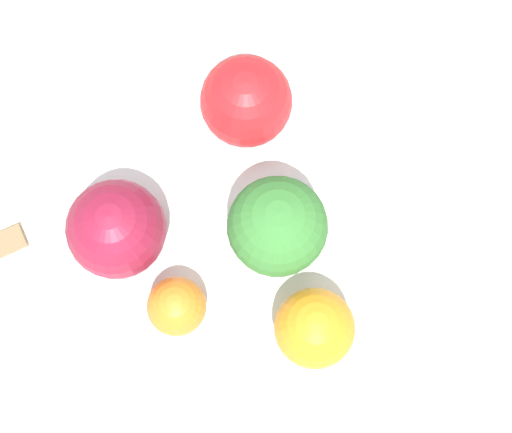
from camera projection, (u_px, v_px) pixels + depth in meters
The scene contains 8 objects.
ground_plane at pixel (256, 240), 0.61m from camera, with size 6.00×6.00×0.00m, color gray.
table_surface at pixel (256, 237), 0.60m from camera, with size 1.20×1.20×0.02m.
bowl at pixel (256, 227), 0.57m from camera, with size 0.26×0.26×0.04m.
broccoli at pixel (278, 227), 0.51m from camera, with size 0.06×0.06×0.08m.
apple_red at pixel (246, 101), 0.54m from camera, with size 0.06×0.06×0.06m.
apple_green at pixel (116, 229), 0.52m from camera, with size 0.06×0.06×0.06m.
orange_front at pixel (177, 306), 0.52m from camera, with size 0.04×0.04×0.04m.
orange_back at pixel (315, 328), 0.51m from camera, with size 0.05×0.05×0.05m.
Camera 1 is at (-0.11, 0.09, 0.59)m, focal length 60.00 mm.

